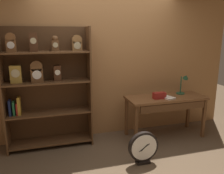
% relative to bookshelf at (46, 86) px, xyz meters
% --- Properties ---
extents(ground_plane, '(10.00, 10.00, 0.00)m').
position_rel_bookshelf_xyz_m(ground_plane, '(1.07, -1.06, -1.02)').
color(ground_plane, brown).
extents(back_wood_panel, '(4.80, 0.05, 2.60)m').
position_rel_bookshelf_xyz_m(back_wood_panel, '(1.07, 0.21, 0.28)').
color(back_wood_panel, '#9E6B3D').
rests_on(back_wood_panel, ground).
extents(bookshelf, '(1.35, 0.39, 1.95)m').
position_rel_bookshelf_xyz_m(bookshelf, '(0.00, 0.00, 0.00)').
color(bookshelf, brown).
rests_on(bookshelf, ground).
extents(workbench, '(1.40, 0.57, 0.75)m').
position_rel_bookshelf_xyz_m(workbench, '(2.02, -0.27, -0.36)').
color(workbench, brown).
rests_on(workbench, ground).
extents(desk_lamp, '(0.20, 0.20, 0.39)m').
position_rel_bookshelf_xyz_m(desk_lamp, '(2.41, -0.17, -0.07)').
color(desk_lamp, '#1E472D').
rests_on(desk_lamp, workbench).
extents(toolbox_small, '(0.22, 0.10, 0.11)m').
position_rel_bookshelf_xyz_m(toolbox_small, '(1.85, -0.32, -0.22)').
color(toolbox_small, maroon).
rests_on(toolbox_small, workbench).
extents(open_repair_manual, '(0.21, 0.25, 0.02)m').
position_rel_bookshelf_xyz_m(open_repair_manual, '(2.01, -0.34, -0.26)').
color(open_repair_manual, silver).
rests_on(open_repair_manual, workbench).
extents(round_clock_large, '(0.45, 0.11, 0.49)m').
position_rel_bookshelf_xyz_m(round_clock_large, '(1.29, -0.97, -0.77)').
color(round_clock_large, black).
rests_on(round_clock_large, ground).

